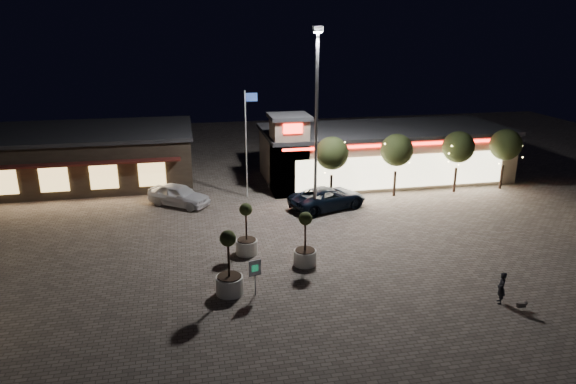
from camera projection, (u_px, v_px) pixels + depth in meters
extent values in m
plane|color=slate|center=(316.00, 271.00, 27.23)|extent=(90.00, 90.00, 0.00)
cube|color=tan|center=(383.00, 154.00, 43.42)|extent=(20.00, 8.00, 4.00)
cube|color=#262628|center=(385.00, 129.00, 42.75)|extent=(20.40, 8.40, 0.30)
cube|color=beige|center=(402.00, 171.00, 39.77)|extent=(17.00, 0.12, 2.60)
cube|color=#FF1E14|center=(404.00, 144.00, 39.07)|extent=(19.00, 0.10, 0.18)
cube|color=tan|center=(289.00, 157.00, 38.97)|extent=(2.60, 2.60, 5.80)
cube|color=#262628|center=(289.00, 117.00, 38.02)|extent=(3.00, 3.00, 0.30)
cube|color=#FF1E14|center=(293.00, 129.00, 36.97)|extent=(1.40, 0.10, 0.70)
cube|color=#382D23|center=(93.00, 157.00, 42.58)|extent=(16.00, 10.00, 4.00)
cube|color=#262628|center=(90.00, 131.00, 41.92)|extent=(16.40, 10.40, 0.30)
cube|color=#591E19|center=(80.00, 164.00, 37.30)|extent=(14.40, 0.80, 0.15)
cube|color=#F0C26C|center=(2.00, 183.00, 36.96)|extent=(2.00, 0.12, 1.80)
cube|color=#F0C26C|center=(54.00, 180.00, 37.62)|extent=(2.00, 0.12, 1.80)
cube|color=#F0C26C|center=(104.00, 177.00, 38.29)|extent=(2.00, 0.12, 1.80)
cube|color=#F0C26C|center=(152.00, 175.00, 38.95)|extent=(2.00, 0.12, 1.80)
cylinder|color=gray|center=(316.00, 129.00, 33.20)|extent=(0.20, 0.20, 12.00)
cube|color=gray|center=(318.00, 29.00, 31.28)|extent=(0.60, 0.40, 0.35)
cube|color=white|center=(318.00, 32.00, 31.34)|extent=(0.45, 0.30, 0.08)
cylinder|color=white|center=(246.00, 145.00, 37.72)|extent=(0.10, 0.10, 8.00)
cube|color=#284394|center=(251.00, 97.00, 36.72)|extent=(0.90, 0.04, 0.60)
cylinder|color=#332319|center=(331.00, 188.00, 37.94)|extent=(0.20, 0.20, 1.92)
sphere|color=#2D3819|center=(332.00, 153.00, 37.13)|extent=(2.42, 2.42, 2.42)
cylinder|color=#332319|center=(395.00, 184.00, 38.89)|extent=(0.20, 0.20, 1.92)
sphere|color=#2D3819|center=(397.00, 150.00, 38.08)|extent=(2.42, 2.42, 2.42)
cylinder|color=#332319|center=(455.00, 180.00, 39.84)|extent=(0.20, 0.20, 1.92)
sphere|color=#2D3819|center=(458.00, 147.00, 39.03)|extent=(2.42, 2.42, 2.42)
cylinder|color=#332319|center=(501.00, 177.00, 40.60)|extent=(0.20, 0.20, 1.92)
sphere|color=#2D3819|center=(506.00, 145.00, 39.79)|extent=(2.42, 2.42, 2.42)
imported|color=black|center=(328.00, 198.00, 36.27)|extent=(6.15, 4.25, 1.56)
imported|color=silver|center=(179.00, 195.00, 36.87)|extent=(4.83, 4.21, 1.57)
imported|color=black|center=(501.00, 288.00, 23.83)|extent=(0.55, 0.66, 1.56)
cube|color=#59514C|center=(521.00, 305.00, 23.40)|extent=(0.39, 0.15, 0.21)
sphere|color=#59514C|center=(526.00, 303.00, 23.41)|extent=(0.18, 0.18, 0.18)
cylinder|color=silver|center=(247.00, 247.00, 29.13)|extent=(1.24, 1.24, 0.82)
cylinder|color=black|center=(247.00, 240.00, 29.00)|extent=(1.07, 1.07, 0.06)
cylinder|color=#332319|center=(246.00, 224.00, 28.70)|extent=(0.10, 0.10, 1.86)
sphere|color=#2D3819|center=(246.00, 209.00, 28.43)|extent=(0.72, 0.72, 0.72)
cylinder|color=silver|center=(230.00, 285.00, 24.78)|extent=(1.34, 1.34, 0.89)
cylinder|color=black|center=(229.00, 276.00, 24.64)|extent=(1.16, 1.16, 0.07)
cylinder|color=#332319|center=(229.00, 257.00, 24.32)|extent=(0.11, 0.11, 2.01)
sphere|color=#2D3819|center=(228.00, 238.00, 24.02)|extent=(0.78, 0.78, 0.78)
cylinder|color=silver|center=(305.00, 257.00, 27.80)|extent=(1.24, 1.24, 0.82)
cylinder|color=black|center=(305.00, 250.00, 27.67)|extent=(1.07, 1.07, 0.06)
cylinder|color=#332319|center=(305.00, 234.00, 27.37)|extent=(0.10, 0.10, 1.85)
sphere|color=#2D3819|center=(305.00, 218.00, 27.10)|extent=(0.72, 0.72, 0.72)
cylinder|color=gray|center=(255.00, 285.00, 24.56)|extent=(0.08, 0.08, 1.13)
cube|color=white|center=(255.00, 268.00, 24.29)|extent=(0.61, 0.20, 0.80)
cube|color=#189458|center=(255.00, 268.00, 24.25)|extent=(0.32, 0.09, 0.33)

